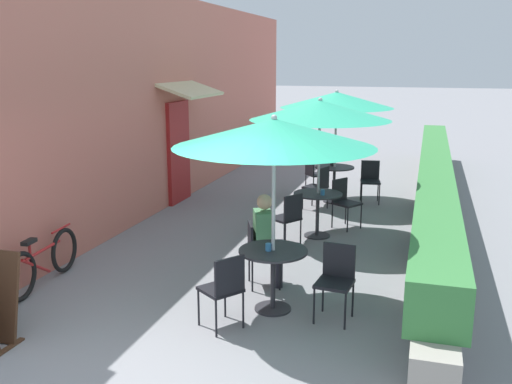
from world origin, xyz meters
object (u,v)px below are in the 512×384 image
object	(u,v)px
cafe_chair_near_back	(224,286)
cafe_chair_far_right	(314,172)
cafe_chair_near_right	(259,249)
coffee_cup_far	(332,163)
patio_table_mid	(318,204)
cafe_chair_far_back	(319,184)
patio_umbrella_far	(337,100)
patio_table_far	(334,176)
patio_umbrella_near	(274,133)
coffee_cup_mid	(323,192)
patio_table_near	(273,265)
coffee_cup_near	(268,247)
seated_patron_near_right	(267,236)
cafe_chair_mid_right	(344,199)
cafe_chair_mid_left	(288,215)
cafe_chair_near_left	(336,276)
patio_umbrella_mid	(320,110)
cafe_chair_far_left	(370,178)
bicycle_leaning	(44,261)

from	to	relation	value
cafe_chair_near_back	cafe_chair_far_right	bearing A→B (deg)	38.78
cafe_chair_near_right	coffee_cup_far	xyz separation A→B (m)	(0.13, 5.00, 0.28)
patio_table_mid	cafe_chair_far_back	bearing A→B (deg)	100.08
patio_umbrella_far	patio_table_far	bearing A→B (deg)	-90.00
patio_umbrella_near	patio_umbrella_far	world-z (taller)	same
cafe_chair_near_back	cafe_chair_far_back	size ratio (longest dim) A/B	1.00
cafe_chair_far_back	coffee_cup_far	size ratio (longest dim) A/B	9.67
coffee_cup_mid	coffee_cup_far	bearing A→B (deg)	96.23
patio_table_near	cafe_chair_near_right	bearing A→B (deg)	119.77
patio_table_near	coffee_cup_near	xyz separation A→B (m)	(-0.05, -0.04, 0.24)
seated_patron_near_right	cafe_chair_far_back	size ratio (longest dim) A/B	1.44
cafe_chair_mid_right	coffee_cup_far	size ratio (longest dim) A/B	9.67
cafe_chair_mid_right	patio_table_near	bearing A→B (deg)	28.52
cafe_chair_mid_left	cafe_chair_mid_right	bearing A→B (deg)	5.83
coffee_cup_mid	cafe_chair_far_right	bearing A→B (deg)	103.55
patio_table_mid	cafe_chair_near_left	bearing A→B (deg)	-75.35
cafe_chair_far_right	cafe_chair_far_back	distance (m)	1.30
patio_table_far	cafe_chair_far_right	world-z (taller)	cafe_chair_far_right
patio_table_near	seated_patron_near_right	world-z (taller)	seated_patron_near_right
patio_umbrella_mid	cafe_chair_mid_left	world-z (taller)	patio_umbrella_mid
seated_patron_near_right	cafe_chair_far_left	world-z (taller)	seated_patron_near_right
cafe_chair_mid_right	patio_umbrella_far	xyz separation A→B (m)	(-0.47, 1.82, 1.62)
cafe_chair_near_right	cafe_chair_mid_left	bearing A→B (deg)	156.55
patio_umbrella_near	coffee_cup_far	distance (m)	5.82
coffee_cup_near	cafe_chair_near_back	bearing A→B (deg)	-118.76
patio_table_far	cafe_chair_near_right	bearing A→B (deg)	-92.49
patio_umbrella_mid	bicycle_leaning	xyz separation A→B (m)	(-3.06, -3.18, -1.80)
cafe_chair_far_right	cafe_chair_near_back	bearing A→B (deg)	-36.72
cafe_chair_mid_right	cafe_chair_far_right	bearing A→B (deg)	-123.66
patio_umbrella_near	coffee_cup_mid	xyz separation A→B (m)	(0.06, 2.93, -1.34)
cafe_chair_near_right	cafe_chair_far_left	size ratio (longest dim) A/B	1.00
cafe_chair_near_back	cafe_chair_far_left	size ratio (longest dim) A/B	1.00
coffee_cup_near	bicycle_leaning	xyz separation A→B (m)	(-3.06, -0.10, -0.47)
patio_umbrella_mid	cafe_chair_far_left	bearing A→B (deg)	77.27
cafe_chair_mid_left	cafe_chair_far_back	world-z (taller)	same
cafe_chair_mid_left	coffee_cup_mid	distance (m)	0.77
coffee_cup_mid	patio_umbrella_far	distance (m)	2.93
coffee_cup_near	coffee_cup_far	xyz separation A→B (m)	(-0.20, 5.70, 0.00)
coffee_cup_mid	cafe_chair_far_left	xyz separation A→B (m)	(0.51, 2.80, -0.28)
patio_umbrella_near	patio_table_far	xyz separation A→B (m)	(-0.16, 5.52, -1.57)
cafe_chair_mid_left	patio_table_mid	bearing A→B (deg)	5.83
coffee_cup_mid	cafe_chair_far_back	xyz separation A→B (m)	(-0.41, 1.87, -0.28)
bicycle_leaning	coffee_cup_near	bearing A→B (deg)	-3.05
patio_umbrella_near	patio_table_far	bearing A→B (deg)	91.69
patio_umbrella_near	cafe_chair_mid_right	world-z (taller)	patio_umbrella_near
coffee_cup_far	cafe_chair_mid_left	bearing A→B (deg)	-92.55
cafe_chair_mid_right	coffee_cup_mid	world-z (taller)	cafe_chair_mid_right
seated_patron_near_right	bicycle_leaning	size ratio (longest dim) A/B	0.76
coffee_cup_near	bicycle_leaning	bearing A→B (deg)	-178.14
patio_table_near	cafe_chair_near_back	bearing A→B (deg)	-120.23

